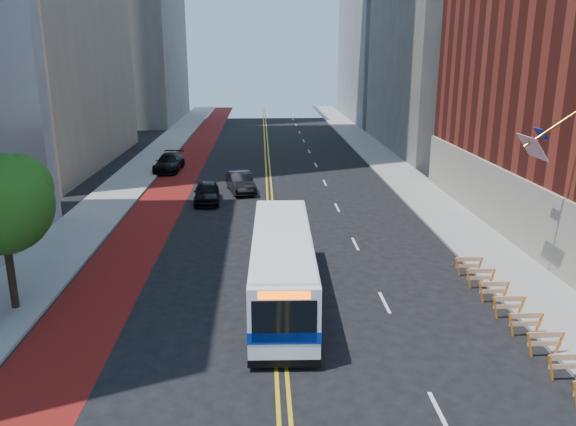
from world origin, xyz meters
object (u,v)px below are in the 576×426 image
at_px(car_b, 241,182).
at_px(car_c, 169,162).
at_px(car_a, 207,192).
at_px(street_tree, 2,200).
at_px(transit_bus, 282,265).

relative_size(car_b, car_c, 0.87).
bearing_deg(car_a, street_tree, -113.59).
bearing_deg(car_c, street_tree, -90.45).
relative_size(street_tree, car_b, 1.40).
bearing_deg(car_a, car_c, 107.65).
bearing_deg(transit_bus, car_a, 107.32).
xyz_separation_m(transit_bus, car_a, (-4.95, 17.42, -0.91)).
height_order(street_tree, car_b, street_tree).
bearing_deg(car_b, transit_bus, -95.59).
bearing_deg(car_c, car_a, -65.58).
relative_size(transit_bus, car_c, 2.15).
relative_size(street_tree, car_a, 1.47).
relative_size(street_tree, car_c, 1.22).
relative_size(car_a, car_b, 0.95).
distance_m(transit_bus, car_a, 18.13).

